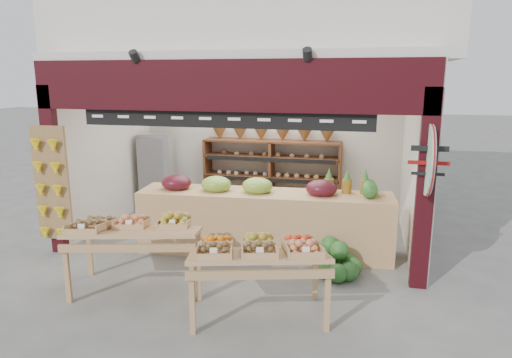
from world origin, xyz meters
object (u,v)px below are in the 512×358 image
object	(u,v)px
mid_counter	(263,220)
cardboard_stack	(195,212)
display_table_left	(128,229)
display_table_right	(259,251)
back_shelving	(272,158)
refrigerator	(158,171)
watermelon_pile	(337,263)

from	to	relation	value
mid_counter	cardboard_stack	bearing A→B (deg)	145.60
display_table_left	display_table_right	world-z (taller)	display_table_left
back_shelving	refrigerator	xyz separation A→B (m)	(-2.41, -0.30, -0.32)
refrigerator	cardboard_stack	bearing A→B (deg)	-50.69
mid_counter	display_table_right	world-z (taller)	mid_counter
back_shelving	cardboard_stack	size ratio (longest dim) A/B	2.86
back_shelving	cardboard_stack	distance (m)	1.95
back_shelving	watermelon_pile	world-z (taller)	back_shelving
back_shelving	watermelon_pile	distance (m)	3.44
display_table_left	refrigerator	bearing A→B (deg)	109.57
display_table_left	display_table_right	xyz separation A→B (m)	(1.86, -0.36, -0.00)
refrigerator	mid_counter	distance (m)	3.41
refrigerator	mid_counter	bearing A→B (deg)	-48.69
cardboard_stack	watermelon_pile	size ratio (longest dim) A/B	1.40
mid_counter	display_table_right	bearing A→B (deg)	-78.89
mid_counter	watermelon_pile	size ratio (longest dim) A/B	5.70
watermelon_pile	back_shelving	bearing A→B (deg)	118.09
mid_counter	back_shelving	bearing A→B (deg)	98.26
refrigerator	mid_counter	size ratio (longest dim) A/B	0.40
display_table_left	mid_counter	bearing A→B (deg)	47.23
refrigerator	watermelon_pile	world-z (taller)	refrigerator
refrigerator	watermelon_pile	size ratio (longest dim) A/B	2.30
back_shelving	refrigerator	distance (m)	2.45
back_shelving	mid_counter	world-z (taller)	back_shelving
back_shelving	display_table_left	distance (m)	4.06
cardboard_stack	display_table_right	bearing A→B (deg)	-57.12
cardboard_stack	mid_counter	bearing A→B (deg)	-34.40
mid_counter	watermelon_pile	xyz separation A→B (m)	(1.22, -0.62, -0.35)
back_shelving	cardboard_stack	bearing A→B (deg)	-135.60
mid_counter	display_table_left	distance (m)	2.18
display_table_right	refrigerator	bearing A→B (deg)	128.45
cardboard_stack	display_table_left	bearing A→B (deg)	-87.84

